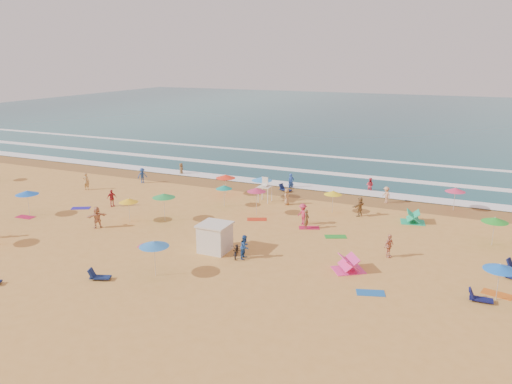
% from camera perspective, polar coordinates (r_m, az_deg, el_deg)
% --- Properties ---
extents(ground, '(220.00, 220.00, 0.00)m').
position_cam_1_polar(ground, '(43.53, -6.61, -3.43)').
color(ground, gold).
rests_on(ground, ground).
extents(ocean, '(220.00, 140.00, 0.18)m').
position_cam_1_polar(ocean, '(122.03, 13.94, 8.41)').
color(ocean, '#0C4756').
rests_on(ocean, ground).
extents(wet_sand, '(220.00, 220.00, 0.00)m').
position_cam_1_polar(wet_sand, '(54.18, 0.07, 0.47)').
color(wet_sand, olive).
rests_on(wet_sand, ground).
extents(surf_foam, '(200.00, 18.70, 0.05)m').
position_cam_1_polar(surf_foam, '(62.08, 3.37, 2.48)').
color(surf_foam, white).
rests_on(surf_foam, ground).
extents(cabana, '(2.00, 2.00, 2.00)m').
position_cam_1_polar(cabana, '(36.85, -4.71, -5.27)').
color(cabana, silver).
rests_on(cabana, ground).
extents(cabana_roof, '(2.20, 2.20, 0.12)m').
position_cam_1_polar(cabana_roof, '(36.49, -4.75, -3.71)').
color(cabana_roof, silver).
rests_on(cabana_roof, cabana).
extents(bicycle, '(1.28, 2.03, 1.01)m').
position_cam_1_polar(bicycle, '(35.96, -2.25, -6.62)').
color(bicycle, black).
rests_on(bicycle, ground).
extents(lifeguard_stand, '(1.20, 1.20, 2.10)m').
position_cam_1_polar(lifeguard_stand, '(48.83, 1.04, 0.06)').
color(lifeguard_stand, white).
rests_on(lifeguard_stand, ground).
extents(beach_umbrellas, '(57.36, 29.38, 0.80)m').
position_cam_1_polar(beach_umbrellas, '(42.02, -4.45, -1.13)').
color(beach_umbrellas, green).
rests_on(beach_umbrellas, ground).
extents(loungers, '(52.23, 29.36, 0.34)m').
position_cam_1_polar(loungers, '(37.30, -1.96, -6.34)').
color(loungers, '#101D52').
rests_on(loungers, ground).
extents(towels, '(45.91, 15.32, 0.03)m').
position_cam_1_polar(towels, '(39.64, -2.42, -5.24)').
color(towels, '#BD1742').
rests_on(towels, ground).
extents(popup_tents, '(5.09, 14.26, 1.20)m').
position_cam_1_polar(popup_tents, '(39.55, 14.53, -4.88)').
color(popup_tents, '#F2358F').
rests_on(popup_tents, ground).
extents(beachgoers, '(43.73, 27.09, 2.10)m').
position_cam_1_polar(beachgoers, '(46.24, -4.39, -1.15)').
color(beachgoers, tan).
rests_on(beachgoers, ground).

